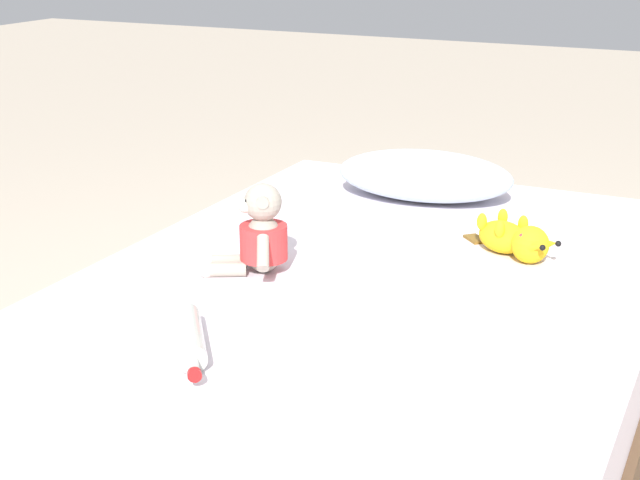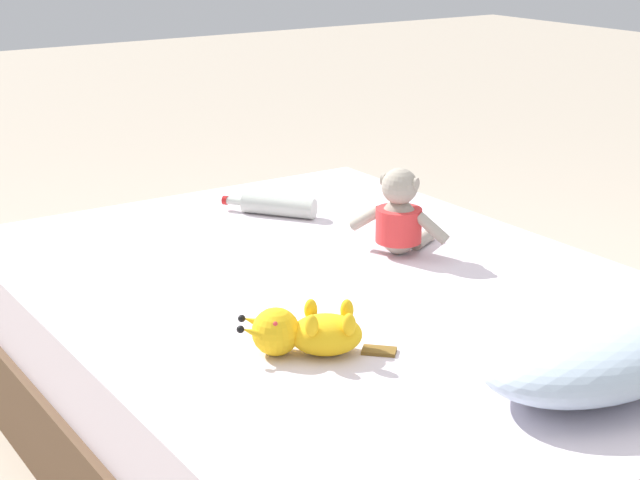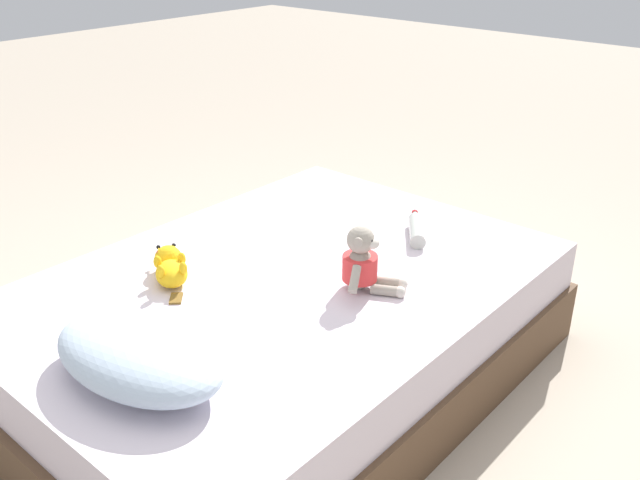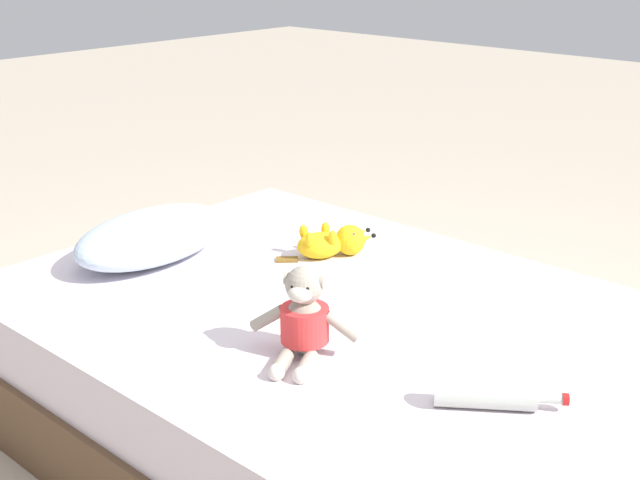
# 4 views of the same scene
# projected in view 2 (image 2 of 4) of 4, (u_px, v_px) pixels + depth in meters

# --- Properties ---
(ground_plane) EXTENTS (16.00, 16.00, 0.00)m
(ground_plane) POSITION_uv_depth(u_px,v_px,m) (343.00, 444.00, 2.55)
(ground_plane) COLOR #B7A893
(bed) EXTENTS (1.42, 2.00, 0.43)m
(bed) POSITION_uv_depth(u_px,v_px,m) (344.00, 369.00, 2.49)
(bed) COLOR brown
(bed) RESTS_ON ground_plane
(pillow) EXTENTS (0.60, 0.39, 0.15)m
(pillow) POSITION_uv_depth(u_px,v_px,m) (598.00, 345.00, 1.91)
(pillow) COLOR silver
(pillow) RESTS_ON bed
(plush_monkey) EXTENTS (0.25, 0.27, 0.24)m
(plush_monkey) POSITION_uv_depth(u_px,v_px,m) (400.00, 218.00, 2.63)
(plush_monkey) COLOR #9E9384
(plush_monkey) RESTS_ON bed
(plush_yellow_creature) EXTENTS (0.30, 0.23, 0.10)m
(plush_yellow_creature) POSITION_uv_depth(u_px,v_px,m) (305.00, 332.00, 2.04)
(plush_yellow_creature) COLOR yellow
(plush_yellow_creature) RESTS_ON bed
(glass_bottle) EXTENTS (0.21, 0.26, 0.06)m
(glass_bottle) POSITION_uv_depth(u_px,v_px,m) (277.00, 206.00, 2.97)
(glass_bottle) COLOR #B7BCB2
(glass_bottle) RESTS_ON bed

